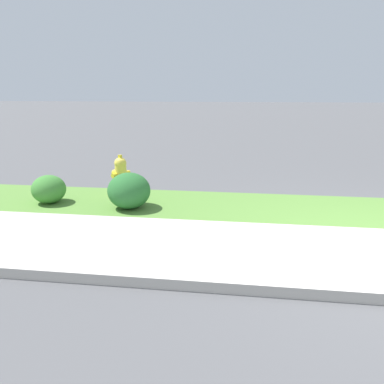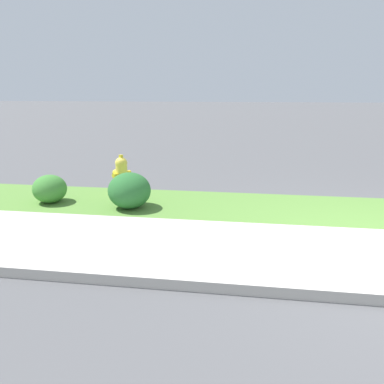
{
  "view_description": "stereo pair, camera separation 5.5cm",
  "coord_description": "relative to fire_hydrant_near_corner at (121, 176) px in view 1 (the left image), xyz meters",
  "views": [
    {
      "loc": [
        -1.92,
        -4.34,
        1.91
      ],
      "look_at": [
        -2.67,
        1.12,
        0.4
      ],
      "focal_mm": 35.0,
      "sensor_mm": 36.0,
      "label": 1
    },
    {
      "loc": [
        -1.86,
        -4.34,
        1.91
      ],
      "look_at": [
        -2.67,
        1.12,
        0.4
      ],
      "focal_mm": 35.0,
      "sensor_mm": 36.0,
      "label": 2
    }
  ],
  "objects": [
    {
      "name": "shrub_bush_near_lamp",
      "position": [
        -1.07,
        -0.71,
        -0.12
      ],
      "size": [
        0.58,
        0.58,
        0.49
      ],
      "color": "#3D7F33",
      "rests_on": "ground"
    },
    {
      "name": "grass_verge",
      "position": [
        4.17,
        -0.45,
        -0.36
      ],
      "size": [
        18.0,
        1.68,
        0.01
      ],
      "primitive_type": "cube",
      "color": "#568438",
      "rests_on": "ground"
    },
    {
      "name": "shrub_bush_mid_verge",
      "position": [
        0.41,
        -0.81,
        -0.06
      ],
      "size": [
        0.71,
        0.71,
        0.6
      ],
      "color": "#28662D",
      "rests_on": "ground"
    },
    {
      "name": "fire_hydrant_near_corner",
      "position": [
        0.0,
        0.0,
        0.0
      ],
      "size": [
        0.37,
        0.38,
        0.75
      ],
      "rotation": [
        0.0,
        0.0,
        1.0
      ],
      "color": "yellow",
      "rests_on": "ground"
    }
  ]
}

